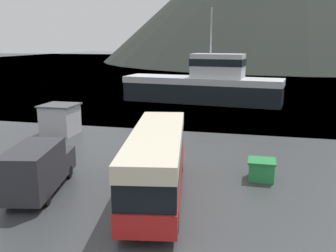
{
  "coord_description": "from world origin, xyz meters",
  "views": [
    {
      "loc": [
        3.18,
        -8.29,
        7.6
      ],
      "look_at": [
        -2.55,
        15.58,
        2.0
      ],
      "focal_mm": 40.0,
      "sensor_mm": 36.0,
      "label": 1
    }
  ],
  "objects_px": {
    "dock_kiosk": "(60,119)",
    "storage_bin": "(261,169)",
    "tour_bus": "(157,160)",
    "delivery_van": "(38,168)",
    "fishing_boat": "(205,84)"
  },
  "relations": [
    {
      "from": "tour_bus",
      "to": "dock_kiosk",
      "type": "bearing_deg",
      "value": 127.06
    },
    {
      "from": "tour_bus",
      "to": "delivery_van",
      "type": "height_order",
      "value": "tour_bus"
    },
    {
      "from": "delivery_van",
      "to": "dock_kiosk",
      "type": "distance_m",
      "value": 12.51
    },
    {
      "from": "fishing_boat",
      "to": "storage_bin",
      "type": "height_order",
      "value": "fishing_boat"
    },
    {
      "from": "delivery_van",
      "to": "fishing_boat",
      "type": "xyz_separation_m",
      "value": [
        4.12,
        30.63,
        0.99
      ]
    },
    {
      "from": "dock_kiosk",
      "to": "fishing_boat",
      "type": "bearing_deg",
      "value": 64.25
    },
    {
      "from": "tour_bus",
      "to": "fishing_boat",
      "type": "bearing_deg",
      "value": 83.53
    },
    {
      "from": "tour_bus",
      "to": "dock_kiosk",
      "type": "height_order",
      "value": "tour_bus"
    },
    {
      "from": "tour_bus",
      "to": "storage_bin",
      "type": "xyz_separation_m",
      "value": [
        5.1,
        3.52,
        -1.27
      ]
    },
    {
      "from": "storage_bin",
      "to": "delivery_van",
      "type": "bearing_deg",
      "value": -157.4
    },
    {
      "from": "dock_kiosk",
      "to": "storage_bin",
      "type": "bearing_deg",
      "value": -22.8
    },
    {
      "from": "tour_bus",
      "to": "storage_bin",
      "type": "bearing_deg",
      "value": 24.63
    },
    {
      "from": "dock_kiosk",
      "to": "delivery_van",
      "type": "bearing_deg",
      "value": -65.65
    },
    {
      "from": "tour_bus",
      "to": "storage_bin",
      "type": "height_order",
      "value": "tour_bus"
    },
    {
      "from": "tour_bus",
      "to": "storage_bin",
      "type": "relative_size",
      "value": 7.08
    }
  ]
}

